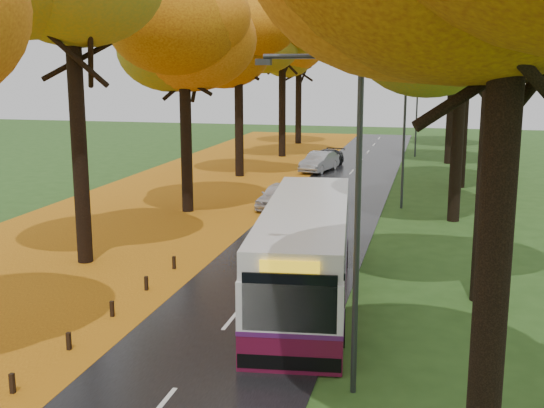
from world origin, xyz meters
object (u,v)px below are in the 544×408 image
at_px(bus, 306,250).
at_px(car_white, 279,195).
at_px(streetlamp_far, 414,101).
at_px(car_silver, 319,162).
at_px(streetlamp_near, 347,199).
at_px(streetlamp_mid, 400,122).
at_px(car_dark, 326,158).

distance_m(bus, car_white, 14.71).
height_order(streetlamp_far, car_white, streetlamp_far).
xyz_separation_m(car_white, car_silver, (0.00, 13.27, 0.04)).
bearing_deg(car_silver, car_white, -77.01).
bearing_deg(streetlamp_near, car_white, 107.13).
bearing_deg(streetlamp_far, streetlamp_mid, -90.00).
relative_size(streetlamp_mid, bus, 0.66).
relative_size(car_white, car_silver, 0.91).
bearing_deg(streetlamp_far, car_dark, -129.60).
relative_size(streetlamp_mid, car_white, 2.01).
height_order(streetlamp_near, streetlamp_far, same).
relative_size(streetlamp_near, streetlamp_far, 1.00).
bearing_deg(bus, car_white, 99.81).
xyz_separation_m(streetlamp_near, streetlamp_far, (0.00, 44.00, 0.00)).
bearing_deg(car_dark, streetlamp_far, 63.27).
bearing_deg(bus, streetlamp_near, -78.24).
distance_m(streetlamp_near, bus, 7.35).
relative_size(streetlamp_far, car_white, 2.01).
xyz_separation_m(streetlamp_mid, streetlamp_far, (0.00, 22.00, 0.00)).
relative_size(streetlamp_far, car_silver, 1.84).
bearing_deg(car_dark, car_silver, -78.60).
distance_m(streetlamp_far, car_silver, 12.70).
height_order(bus, car_silver, bus).
distance_m(streetlamp_near, streetlamp_far, 44.00).
distance_m(streetlamp_mid, car_white, 7.62).
bearing_deg(streetlamp_far, bus, -93.22).
bearing_deg(car_white, streetlamp_far, 81.71).
xyz_separation_m(bus, car_white, (-4.18, 14.08, -0.96)).
bearing_deg(bus, car_dark, 91.05).
height_order(car_white, car_silver, car_silver).
bearing_deg(car_dark, streetlamp_near, -67.44).
bearing_deg(streetlamp_near, car_dark, 99.69).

